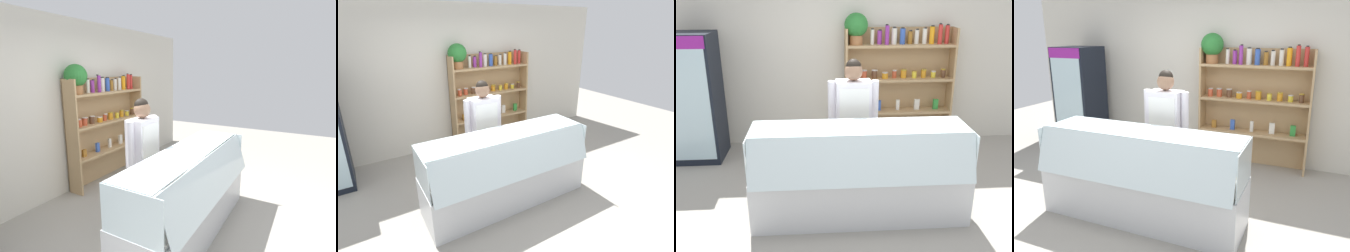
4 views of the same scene
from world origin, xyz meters
TOP-DOWN VIEW (x-y plane):
  - ground_plane at (0.00, 0.00)m, footprint 12.00×12.00m
  - back_wall at (0.00, 2.09)m, footprint 6.80×0.10m
  - shelving_unit at (0.54, 1.89)m, footprint 1.65×0.34m
  - deli_display_case at (-0.14, -0.10)m, footprint 2.25×0.73m
  - shop_clerk at (-0.14, 0.54)m, footprint 0.59×0.25m

SIDE VIEW (x-z plane):
  - ground_plane at x=0.00m, z-range 0.00..0.00m
  - deli_display_case at x=-0.14m, z-range -0.19..0.82m
  - shop_clerk at x=-0.14m, z-range 0.14..1.73m
  - shelving_unit at x=0.54m, z-range 0.18..2.19m
  - back_wall at x=0.00m, z-range 0.00..2.70m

